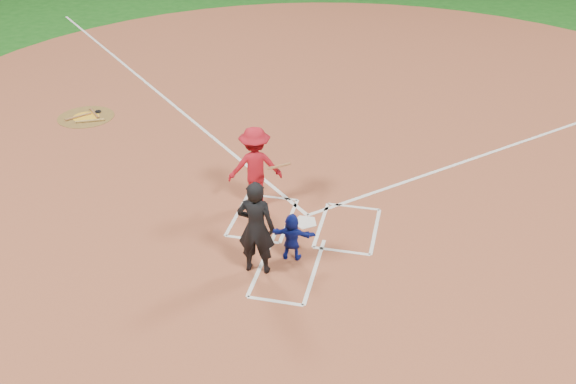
% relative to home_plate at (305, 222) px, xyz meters
% --- Properties ---
extents(ground, '(120.00, 120.00, 0.00)m').
position_rel_home_plate_xyz_m(ground, '(0.00, 0.00, -0.02)').
color(ground, '#144F13').
rests_on(ground, ground).
extents(home_plate_dirt, '(28.00, 28.00, 0.01)m').
position_rel_home_plate_xyz_m(home_plate_dirt, '(0.00, 6.00, -0.01)').
color(home_plate_dirt, brown).
rests_on(home_plate_dirt, ground).
extents(home_plate, '(0.60, 0.60, 0.02)m').
position_rel_home_plate_xyz_m(home_plate, '(0.00, 0.00, 0.00)').
color(home_plate, white).
rests_on(home_plate, home_plate_dirt).
extents(on_deck_circle, '(1.70, 1.70, 0.01)m').
position_rel_home_plate_xyz_m(on_deck_circle, '(-7.70, 4.27, -0.00)').
color(on_deck_circle, brown).
rests_on(on_deck_circle, home_plate_dirt).
extents(on_deck_logo, '(0.80, 0.80, 0.00)m').
position_rel_home_plate_xyz_m(on_deck_logo, '(-7.70, 4.27, 0.00)').
color(on_deck_logo, yellow).
rests_on(on_deck_logo, on_deck_circle).
extents(on_deck_bat_a, '(0.62, 0.65, 0.06)m').
position_rel_home_plate_xyz_m(on_deck_bat_a, '(-7.55, 4.52, 0.03)').
color(on_deck_bat_a, brown).
rests_on(on_deck_bat_a, on_deck_circle).
extents(on_deck_bat_b, '(0.56, 0.71, 0.06)m').
position_rel_home_plate_xyz_m(on_deck_bat_b, '(-7.90, 4.17, 0.03)').
color(on_deck_bat_b, brown).
rests_on(on_deck_bat_b, on_deck_circle).
extents(on_deck_bat_c, '(0.78, 0.42, 0.06)m').
position_rel_home_plate_xyz_m(on_deck_bat_c, '(-7.40, 3.97, 0.03)').
color(on_deck_bat_c, '#A5803C').
rests_on(on_deck_bat_c, on_deck_circle).
extents(bat_weight_donut, '(0.19, 0.19, 0.05)m').
position_rel_home_plate_xyz_m(bat_weight_donut, '(-7.50, 4.67, 0.03)').
color(bat_weight_donut, black).
rests_on(bat_weight_donut, on_deck_circle).
extents(catcher, '(0.98, 0.35, 1.04)m').
position_rel_home_plate_xyz_m(catcher, '(0.00, -1.37, 0.51)').
color(catcher, navy).
rests_on(catcher, home_plate_dirt).
extents(umpire, '(0.76, 0.51, 2.03)m').
position_rel_home_plate_xyz_m(umpire, '(-0.59, -1.92, 1.01)').
color(umpire, black).
rests_on(umpire, home_plate_dirt).
extents(chalk_markings, '(28.35, 17.32, 0.01)m').
position_rel_home_plate_xyz_m(chalk_markings, '(0.00, 5.29, -0.01)').
color(chalk_markings, white).
rests_on(chalk_markings, home_plate_dirt).
extents(batter_at_plate, '(1.51, 1.12, 1.95)m').
position_rel_home_plate_xyz_m(batter_at_plate, '(-1.30, 0.58, 0.97)').
color(batter_at_plate, '#AF1320').
rests_on(batter_at_plate, home_plate_dirt).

